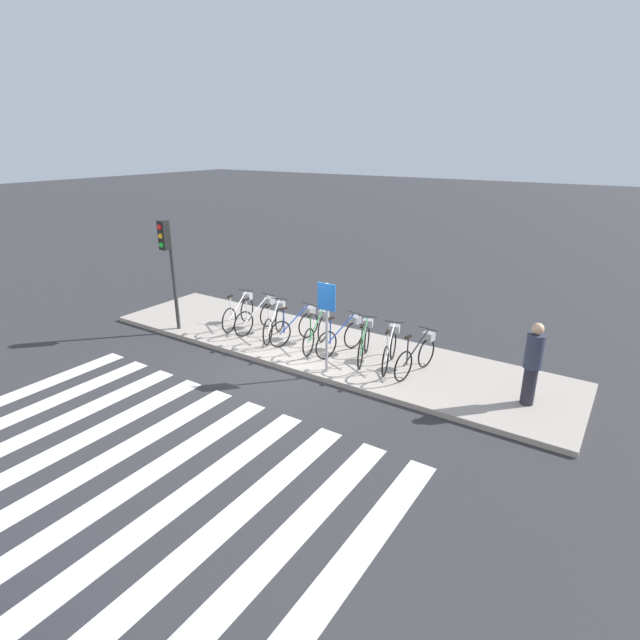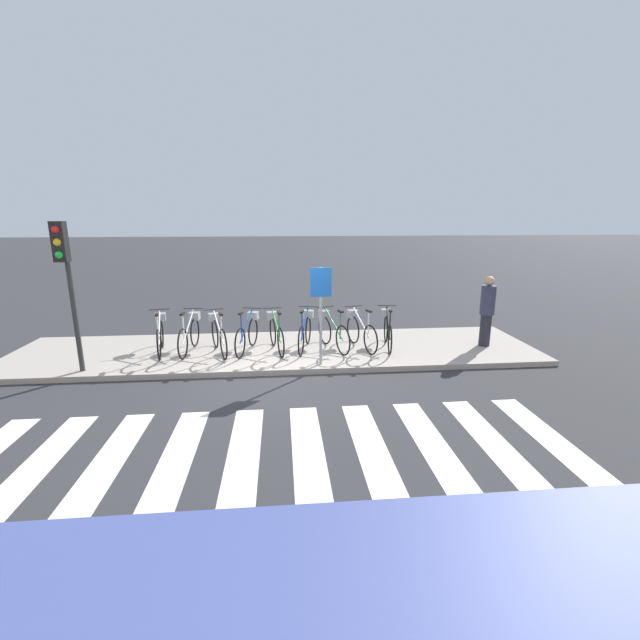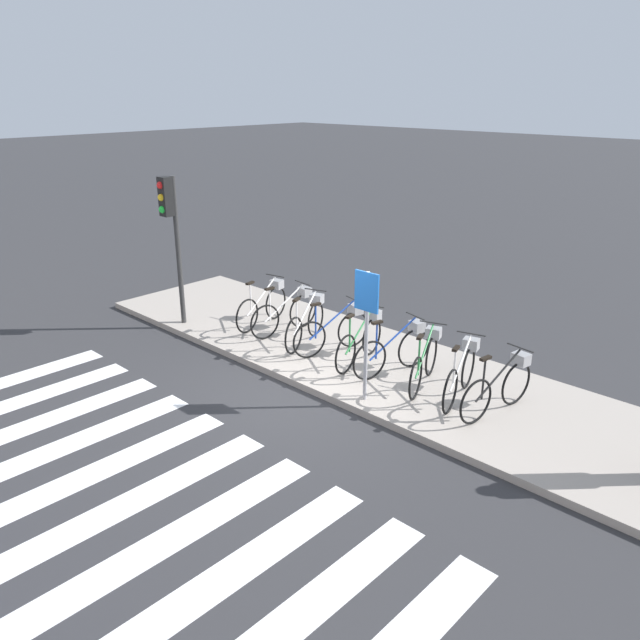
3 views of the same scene
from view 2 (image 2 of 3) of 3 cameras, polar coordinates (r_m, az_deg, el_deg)
The scene contains 15 objects.
ground_plane at distance 8.95m, azimuth -5.74°, elevation -7.40°, with size 120.00×120.00×0.00m, color #2D2D30.
sidewalk at distance 10.35m, azimuth -5.71°, elevation -4.09°, with size 12.33×3.00×0.12m.
road_crosswalk at distance 4.26m, azimuth -6.18°, elevation -35.59°, with size 8.55×8.00×0.01m.
parked_bicycle_0 at distance 10.53m, azimuth -20.54°, elevation -1.74°, with size 0.50×1.63×1.02m.
parked_bicycle_1 at distance 10.40m, azimuth -16.95°, elevation -1.65°, with size 0.46×1.65×1.02m.
parked_bicycle_2 at distance 10.16m, azimuth -13.44°, elevation -1.78°, with size 0.67×1.58×1.02m.
parked_bicycle_3 at distance 10.14m, azimuth -9.58°, elevation -1.61°, with size 0.56×1.62×1.02m.
parked_bicycle_4 at distance 10.08m, azimuth -5.92°, elevation -1.59°, with size 0.51×1.63×1.02m.
parked_bicycle_5 at distance 10.17m, azimuth -1.96°, elevation -1.39°, with size 0.54×1.62×1.02m.
parked_bicycle_6 at distance 10.17m, azimuth 1.58°, elevation -1.38°, with size 0.67×1.57×1.02m.
parked_bicycle_7 at distance 10.27m, azimuth 5.33°, elevation -1.29°, with size 0.58×1.61×1.02m.
parked_bicycle_8 at distance 10.40m, azimuth 9.00°, elevation -1.20°, with size 0.46×1.64×1.02m.
pedestrian at distance 11.03m, azimuth 21.38°, elevation 1.29°, with size 0.34×0.34×1.71m.
traffic_light at distance 9.55m, azimuth -30.87°, elevation 6.23°, with size 0.24×0.40×3.00m.
sign_post at distance 8.84m, azimuth 0.11°, elevation 2.78°, with size 0.44×0.07×2.07m.
Camera 2 is at (0.12, -8.35, 3.23)m, focal length 24.00 mm.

